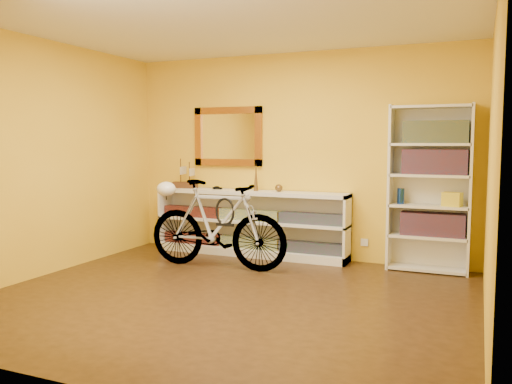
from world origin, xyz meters
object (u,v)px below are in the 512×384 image
at_px(helmet, 166,189).
at_px(console_unit, 250,223).
at_px(bicycle, 217,224).
at_px(bookcase, 429,189).

bearing_deg(helmet, console_unit, 47.67).
xyz_separation_m(console_unit, bicycle, (-0.07, -0.80, 0.09)).
distance_m(bicycle, helmet, 0.78).
bearing_deg(bicycle, bookcase, -72.06).
relative_size(console_unit, helmet, 11.15).
bearing_deg(bookcase, bicycle, -160.22).
relative_size(bicycle, helmet, 7.56).
bearing_deg(bicycle, console_unit, -6.92).
bearing_deg(helmet, bicycle, 1.84).
height_order(console_unit, helmet, helmet).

